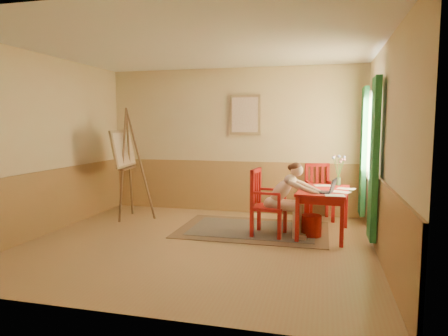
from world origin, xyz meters
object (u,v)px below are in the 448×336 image
(figure, at_px, (286,196))
(laptop, at_px, (325,190))
(chair_back, at_px, (319,192))
(chair_left, at_px, (266,203))
(easel, at_px, (125,153))
(table, at_px, (324,195))

(figure, xyz_separation_m, laptop, (0.56, -0.03, 0.13))
(chair_back, xyz_separation_m, laptop, (0.10, -1.38, 0.26))
(chair_back, bearing_deg, chair_left, -120.75)
(chair_left, height_order, laptop, chair_left)
(chair_back, bearing_deg, easel, -167.50)
(table, distance_m, chair_left, 0.91)
(table, distance_m, laptop, 0.34)
(table, distance_m, chair_back, 1.07)
(figure, bearing_deg, laptop, -3.03)
(table, bearing_deg, chair_back, 94.72)
(table, relative_size, figure, 1.09)
(table, xyz_separation_m, chair_left, (-0.87, -0.25, -0.11))
(figure, relative_size, easel, 0.57)
(chair_left, relative_size, figure, 0.90)
(table, height_order, laptop, laptop)
(figure, distance_m, easel, 3.08)
(chair_back, relative_size, figure, 0.87)
(table, xyz_separation_m, chair_back, (-0.09, 1.06, -0.13))
(laptop, bearing_deg, table, 92.17)
(chair_back, distance_m, easel, 3.58)
(chair_left, xyz_separation_m, figure, (0.32, -0.04, 0.12))
(laptop, relative_size, easel, 0.20)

